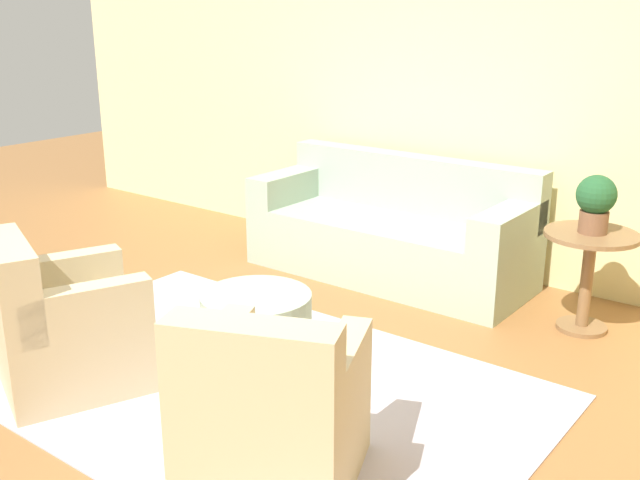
% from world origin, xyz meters
% --- Properties ---
extents(ground_plane, '(16.00, 16.00, 0.00)m').
position_xyz_m(ground_plane, '(0.00, 0.00, 0.00)').
color(ground_plane, '#996638').
extents(wall_back, '(9.12, 0.12, 2.80)m').
position_xyz_m(wall_back, '(0.00, 2.62, 1.40)').
color(wall_back, beige).
rests_on(wall_back, ground_plane).
extents(rug, '(3.34, 2.14, 0.01)m').
position_xyz_m(rug, '(0.00, 0.00, 0.01)').
color(rug, '#BCB2C1').
rests_on(rug, ground_plane).
extents(couch, '(2.22, 0.87, 0.92)m').
position_xyz_m(couch, '(-0.29, 2.06, 0.34)').
color(couch, '#9EB29E').
rests_on(couch, ground_plane).
extents(armchair_left, '(0.95, 0.97, 0.88)m').
position_xyz_m(armchair_left, '(-0.77, -0.61, 0.35)').
color(armchair_left, '#C6B289').
rests_on(armchair_left, rug).
extents(armchair_right, '(0.95, 0.97, 0.88)m').
position_xyz_m(armchair_right, '(0.77, -0.61, 0.35)').
color(armchair_right, '#C6B289').
rests_on(armchair_right, rug).
extents(ottoman_table, '(0.64, 0.64, 0.47)m').
position_xyz_m(ottoman_table, '(-0.04, 0.19, 0.30)').
color(ottoman_table, '#9EB29E').
rests_on(ottoman_table, rug).
extents(side_table, '(0.60, 0.60, 0.67)m').
position_xyz_m(side_table, '(1.29, 1.93, 0.47)').
color(side_table, olive).
rests_on(side_table, ground_plane).
extents(potted_plant_on_side_table, '(0.25, 0.25, 0.38)m').
position_xyz_m(potted_plant_on_side_table, '(1.29, 1.93, 0.88)').
color(potted_plant_on_side_table, brown).
rests_on(potted_plant_on_side_table, side_table).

